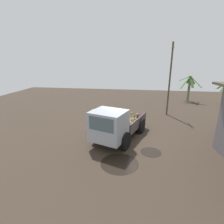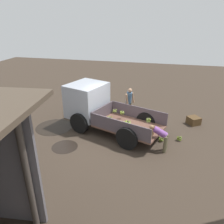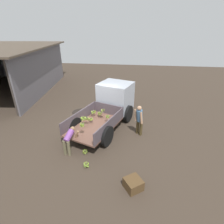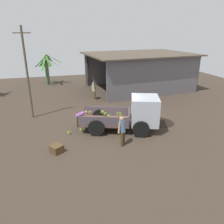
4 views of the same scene
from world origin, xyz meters
TOP-DOWN VIEW (x-y plane):
  - ground at (0.00, 0.00)m, footprint 36.00×36.00m
  - mud_patch_0 at (1.86, 1.28)m, footprint 1.11×1.11m
  - mud_patch_1 at (3.15, -0.28)m, footprint 1.84×1.84m
  - cargo_truck at (1.19, -0.91)m, footprint 5.01×3.27m
  - warehouse_shed at (5.75, 8.70)m, footprint 11.23×8.61m
  - person_foreground_visitor at (-0.28, -2.48)m, footprint 0.55×0.54m
  - person_worker_loading at (-2.08, 0.55)m, footprint 0.81×0.65m
  - banana_bunch_on_ground_0 at (-2.94, -0.41)m, footprint 0.27×0.26m
  - banana_bunch_on_ground_1 at (-2.15, -0.15)m, footprint 0.24×0.24m
  - wooden_crate_0 at (-3.72, -2.30)m, footprint 0.77×0.77m

SIDE VIEW (x-z plane):
  - ground at x=0.00m, z-range 0.00..0.00m
  - mud_patch_0 at x=1.86m, z-range 0.00..0.01m
  - mud_patch_1 at x=3.15m, z-range 0.00..0.01m
  - banana_bunch_on_ground_1 at x=-2.15m, z-range 0.01..0.20m
  - banana_bunch_on_ground_0 at x=-2.94m, z-range 0.01..0.23m
  - wooden_crate_0 at x=-3.72m, z-range 0.00..0.39m
  - person_worker_loading at x=-2.08m, z-range 0.13..1.21m
  - person_foreground_visitor at x=-0.28m, z-range 0.09..1.73m
  - cargo_truck at x=1.19m, z-range 0.06..2.20m
  - warehouse_shed at x=5.75m, z-range 0.86..4.51m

